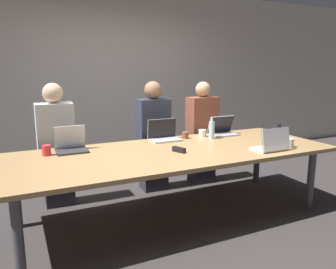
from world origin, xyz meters
name	(u,v)px	position (x,y,z in m)	size (l,w,h in m)	color
ground_plane	(173,217)	(0.00, 0.00, 0.00)	(24.00, 24.00, 0.00)	#383333
curtain_wall	(112,78)	(0.00, 2.22, 1.40)	(12.00, 0.06, 2.80)	beige
conference_table	(173,156)	(0.00, 0.00, 0.68)	(3.36, 1.27, 0.73)	tan
laptop_near_right	(272,144)	(0.91, -0.44, 0.80)	(0.34, 0.24, 0.24)	silver
cup_near_right	(289,143)	(1.18, -0.41, 0.78)	(0.09, 0.09, 0.10)	white
bottle_near_right	(278,135)	(1.17, -0.25, 0.83)	(0.08, 0.08, 0.24)	black
laptop_far_left	(71,144)	(-0.95, 0.43, 0.81)	(0.31, 0.26, 0.26)	#333338
person_far_left	(56,147)	(-1.05, 0.88, 0.69)	(0.40, 0.24, 1.40)	#2D2D38
cup_far_left	(46,150)	(-1.20, 0.35, 0.78)	(0.08, 0.08, 0.10)	red
laptop_far_right	(222,129)	(0.91, 0.45, 0.80)	(0.35, 0.24, 0.24)	#B7B7BC
person_far_right	(202,134)	(0.85, 0.84, 0.67)	(0.40, 0.24, 1.39)	#2D2D38
cup_far_right	(202,133)	(0.62, 0.46, 0.78)	(0.09, 0.09, 0.09)	white
bottle_far_right	(212,130)	(0.67, 0.31, 0.84)	(0.07, 0.07, 0.25)	#ADD1E0
laptop_far_center	(164,134)	(0.12, 0.49, 0.80)	(0.36, 0.24, 0.24)	#B7B7BC
person_far_center	(153,138)	(0.14, 0.86, 0.68)	(0.40, 0.24, 1.40)	#2D2D38
cup_far_center	(185,135)	(0.39, 0.46, 0.77)	(0.08, 0.08, 0.08)	brown
stapler	(179,150)	(0.02, -0.09, 0.76)	(0.10, 0.16, 0.05)	black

